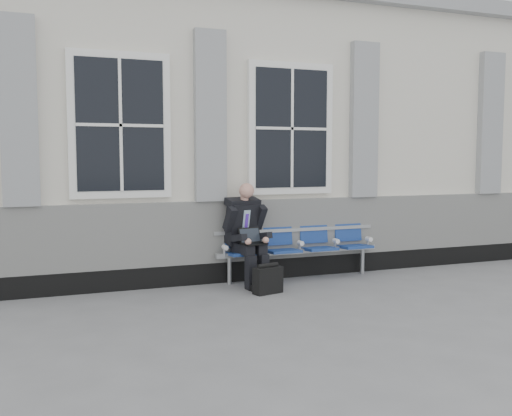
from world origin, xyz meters
name	(u,v)px	position (x,y,z in m)	size (l,w,h in m)	color
ground	(311,301)	(0.00, 0.00, 0.00)	(70.00, 70.00, 0.00)	slate
station_building	(226,135)	(-0.02, 3.47, 2.22)	(14.40, 4.40, 4.49)	silver
bench	(298,242)	(0.43, 1.32, 0.55)	(2.60, 0.47, 0.91)	#9EA0A3
businessman	(246,230)	(-0.45, 1.19, 0.79)	(0.63, 0.85, 1.46)	black
briefcase	(268,280)	(-0.36, 0.60, 0.19)	(0.43, 0.27, 0.41)	black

